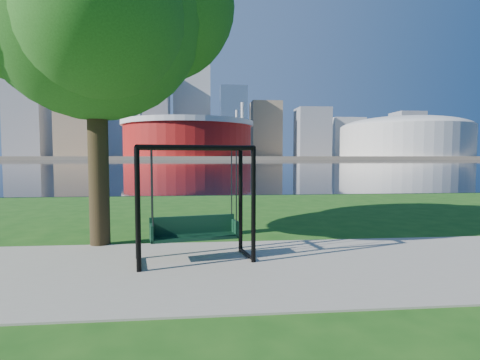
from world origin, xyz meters
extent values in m
plane|color=#1E5114|center=(0.00, 0.00, 0.00)|extent=(900.00, 900.00, 0.00)
cube|color=#9E937F|center=(0.00, -0.50, 0.01)|extent=(120.00, 4.00, 0.03)
cube|color=black|center=(0.00, 102.00, 0.01)|extent=(900.00, 180.00, 0.02)
cube|color=#937F60|center=(0.00, 306.00, 1.00)|extent=(900.00, 228.00, 2.00)
cylinder|color=maroon|center=(-10.00, 235.00, 13.00)|extent=(80.00, 80.00, 22.00)
cylinder|color=silver|center=(-10.00, 235.00, 22.50)|extent=(83.00, 83.00, 3.00)
cylinder|color=silver|center=(22.91, 254.00, 18.00)|extent=(2.00, 2.00, 32.00)
cylinder|color=silver|center=(-42.91, 254.00, 18.00)|extent=(2.00, 2.00, 32.00)
cylinder|color=silver|center=(-42.91, 216.00, 18.00)|extent=(2.00, 2.00, 32.00)
cylinder|color=silver|center=(22.91, 216.00, 18.00)|extent=(2.00, 2.00, 32.00)
cylinder|color=beige|center=(135.00, 235.00, 12.00)|extent=(84.00, 84.00, 20.00)
ellipsoid|color=beige|center=(135.00, 235.00, 21.00)|extent=(84.00, 84.00, 15.12)
cube|color=gray|center=(-140.00, 310.00, 33.00)|extent=(28.00, 28.00, 62.00)
cube|color=#998466|center=(-100.00, 300.00, 46.00)|extent=(26.00, 26.00, 88.00)
cube|color=slate|center=(-70.00, 325.00, 49.50)|extent=(30.00, 24.00, 95.00)
cube|color=gray|center=(-40.00, 305.00, 38.00)|extent=(24.00, 24.00, 72.00)
cube|color=silver|center=(-10.00, 335.00, 42.00)|extent=(32.00, 28.00, 80.00)
cube|color=slate|center=(25.00, 310.00, 31.00)|extent=(22.00, 22.00, 58.00)
cube|color=#998466|center=(55.00, 325.00, 26.00)|extent=(26.00, 26.00, 48.00)
cube|color=gray|center=(95.00, 315.00, 23.00)|extent=(28.00, 24.00, 42.00)
cube|color=silver|center=(135.00, 340.00, 20.00)|extent=(30.00, 26.00, 36.00)
cube|color=gray|center=(185.00, 320.00, 22.00)|extent=(24.00, 24.00, 40.00)
cube|color=#998466|center=(225.00, 335.00, 18.00)|extent=(26.00, 26.00, 32.00)
sphere|color=#998466|center=(-100.00, 300.00, 93.50)|extent=(10.00, 10.00, 10.00)
cylinder|color=black|center=(-1.54, -0.60, 1.09)|extent=(0.10, 0.10, 2.17)
cylinder|color=black|center=(0.50, -0.21, 1.09)|extent=(0.10, 0.10, 2.17)
cylinder|color=black|center=(-1.70, 0.24, 1.09)|extent=(0.10, 0.10, 2.17)
cylinder|color=black|center=(0.34, 0.63, 1.09)|extent=(0.10, 0.10, 2.17)
cylinder|color=black|center=(-0.52, -0.40, 2.17)|extent=(2.06, 0.47, 0.08)
cylinder|color=black|center=(-0.68, 0.43, 2.17)|extent=(2.06, 0.47, 0.08)
cylinder|color=black|center=(-1.62, -0.18, 2.17)|extent=(0.24, 0.85, 0.08)
cylinder|color=black|center=(-1.62, -0.18, 0.08)|extent=(0.23, 0.85, 0.07)
cylinder|color=black|center=(0.42, 0.21, 2.17)|extent=(0.24, 0.85, 0.08)
cylinder|color=black|center=(0.42, 0.21, 0.08)|extent=(0.23, 0.85, 0.07)
cube|color=black|center=(-0.60, 0.01, 0.47)|extent=(1.70, 0.73, 0.06)
cube|color=black|center=(-0.63, 0.19, 0.68)|extent=(1.63, 0.36, 0.36)
cube|color=black|center=(-1.38, -0.14, 0.60)|extent=(0.13, 0.43, 0.32)
cube|color=black|center=(0.18, 0.16, 0.60)|extent=(0.13, 0.43, 0.32)
cylinder|color=#2C2C30|center=(-1.33, -0.30, 1.44)|extent=(0.03, 0.03, 1.37)
cylinder|color=#2C2C30|center=(0.20, -0.01, 1.44)|extent=(0.03, 0.03, 1.37)
cylinder|color=#2C2C30|center=(-1.40, 0.04, 1.44)|extent=(0.03, 0.03, 1.37)
cylinder|color=#2C2C30|center=(0.13, 0.33, 1.44)|extent=(0.03, 0.03, 1.37)
cylinder|color=black|center=(-2.76, 1.55, 2.20)|extent=(0.44, 0.44, 4.41)
sphere|color=#235819|center=(-2.76, 1.55, 5.21)|extent=(4.81, 4.81, 4.81)
sphere|color=#235819|center=(-1.46, 2.16, 5.61)|extent=(3.60, 3.60, 3.60)
sphere|color=#235819|center=(-2.36, 0.45, 4.71)|extent=(3.20, 3.20, 3.20)
camera|label=1|loc=(-0.43, -7.06, 2.01)|focal=28.00mm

